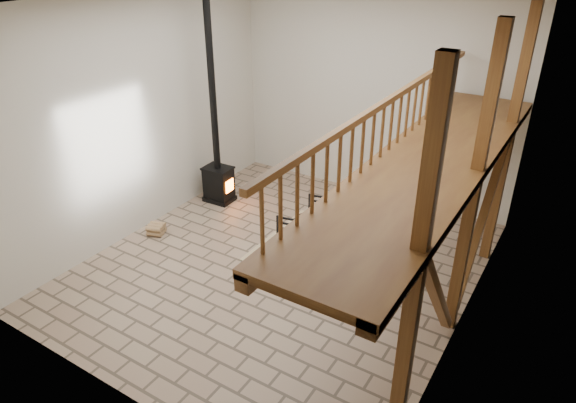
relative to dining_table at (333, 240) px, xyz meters
The scene contains 7 objects.
ground 1.14m from the dining_table, 129.59° to the right, with size 8.00×8.00×0.00m, color gray.
room_shell 2.82m from the dining_table, 58.67° to the right, with size 7.02×8.02×5.01m.
rug 0.36m from the dining_table, 100.80° to the left, with size 3.00×2.50×0.02m, color tan.
dining_table is the anchor object (origin of this frame).
wood_stove 3.68m from the dining_table, 168.67° to the left, with size 0.71×0.56×5.00m.
log_basket 3.94m from the dining_table, 166.12° to the left, with size 0.45×0.45×0.37m.
log_stack 3.94m from the dining_table, 160.55° to the right, with size 0.44×0.45×0.23m.
Camera 1 is at (4.65, -7.23, 5.92)m, focal length 32.00 mm.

